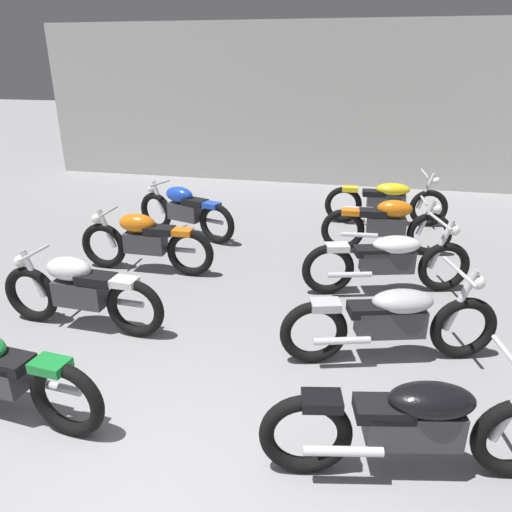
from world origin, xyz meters
TOP-DOWN VIEW (x-y plane):
  - back_wall at (0.00, 9.59)m, footprint 13.28×0.24m
  - motorcycle_left_row_1 at (-1.71, 2.18)m, footprint 1.97×0.48m
  - motorcycle_left_row_2 at (-1.68, 3.79)m, footprint 1.97×0.48m
  - motorcycle_left_row_3 at (-1.66, 5.30)m, footprint 1.90×0.76m
  - motorcycle_right_row_0 at (1.72, 0.84)m, footprint 2.15×0.77m
  - motorcycle_right_row_1 at (1.60, 2.29)m, footprint 2.12×0.87m
  - motorcycle_right_row_2 at (1.61, 3.85)m, footprint 2.12×0.87m
  - motorcycle_right_row_3 at (1.63, 5.27)m, footprint 1.97×0.49m
  - motorcycle_right_row_4 at (1.66, 6.70)m, footprint 2.17×0.68m

SIDE VIEW (x-z plane):
  - motorcycle_right_row_0 at x=1.72m, z-range -0.04..0.94m
  - motorcycle_right_row_1 at x=1.60m, z-range -0.04..0.94m
  - motorcycle_right_row_2 at x=1.61m, z-range -0.04..0.94m
  - motorcycle_right_row_4 at x=1.66m, z-range -0.04..0.94m
  - motorcycle_left_row_1 at x=-1.71m, z-range 0.02..0.90m
  - motorcycle_left_row_2 at x=-1.68m, z-range 0.02..0.90m
  - motorcycle_left_row_3 at x=-1.66m, z-range 0.02..0.90m
  - motorcycle_right_row_3 at x=1.63m, z-range 0.02..0.90m
  - back_wall at x=0.00m, z-range 0.00..3.60m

